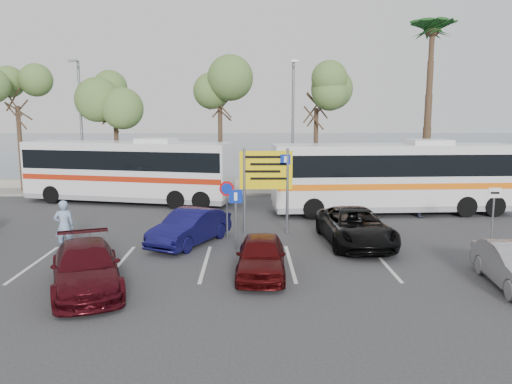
{
  "coord_description": "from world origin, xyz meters",
  "views": [
    {
      "loc": [
        0.3,
        -17.39,
        5.09
      ],
      "look_at": [
        0.58,
        3.0,
        1.81
      ],
      "focal_mm": 35.0,
      "sensor_mm": 36.0,
      "label": 1
    }
  ],
  "objects_px": {
    "street_lamp_left": "(81,120)",
    "pedestrian_far": "(421,199)",
    "coach_bus_left": "(128,173)",
    "pedestrian_near": "(64,226)",
    "street_lamp_right": "(293,120)",
    "suv_black": "(355,227)",
    "car_blue": "(190,227)",
    "car_maroon": "(86,267)",
    "direction_sign": "(266,177)",
    "coach_bus_right": "(392,179)",
    "car_red": "(261,256)"
  },
  "relations": [
    {
      "from": "direction_sign",
      "to": "car_red",
      "type": "bearing_deg",
      "value": -93.49
    },
    {
      "from": "street_lamp_right",
      "to": "coach_bus_left",
      "type": "height_order",
      "value": "street_lamp_right"
    },
    {
      "from": "car_blue",
      "to": "car_red",
      "type": "bearing_deg",
      "value": -27.92
    },
    {
      "from": "street_lamp_left",
      "to": "coach_bus_right",
      "type": "xyz_separation_m",
      "value": [
        17.5,
        -6.13,
        -2.87
      ]
    },
    {
      "from": "coach_bus_right",
      "to": "suv_black",
      "type": "distance_m",
      "value": 6.84
    },
    {
      "from": "street_lamp_left",
      "to": "pedestrian_far",
      "type": "bearing_deg",
      "value": -20.54
    },
    {
      "from": "direction_sign",
      "to": "car_red",
      "type": "distance_m",
      "value": 5.78
    },
    {
      "from": "street_lamp_left",
      "to": "suv_black",
      "type": "xyz_separation_m",
      "value": [
        14.41,
        -12.15,
        -3.9
      ]
    },
    {
      "from": "street_lamp_left",
      "to": "suv_black",
      "type": "bearing_deg",
      "value": -40.13
    },
    {
      "from": "car_maroon",
      "to": "street_lamp_right",
      "type": "bearing_deg",
      "value": 46.69
    },
    {
      "from": "direction_sign",
      "to": "car_blue",
      "type": "bearing_deg",
      "value": -150.54
    },
    {
      "from": "street_lamp_left",
      "to": "car_blue",
      "type": "bearing_deg",
      "value": -56.35
    },
    {
      "from": "direction_sign",
      "to": "pedestrian_near",
      "type": "distance_m",
      "value": 8.09
    },
    {
      "from": "car_maroon",
      "to": "street_lamp_left",
      "type": "bearing_deg",
      "value": 88.41
    },
    {
      "from": "car_red",
      "to": "pedestrian_far",
      "type": "distance_m",
      "value": 11.93
    },
    {
      "from": "pedestrian_near",
      "to": "pedestrian_far",
      "type": "bearing_deg",
      "value": -176.02
    },
    {
      "from": "street_lamp_right",
      "to": "coach_bus_left",
      "type": "bearing_deg",
      "value": -162.37
    },
    {
      "from": "suv_black",
      "to": "pedestrian_near",
      "type": "bearing_deg",
      "value": -178.89
    },
    {
      "from": "car_red",
      "to": "pedestrian_near",
      "type": "bearing_deg",
      "value": 161.1
    },
    {
      "from": "coach_bus_right",
      "to": "pedestrian_far",
      "type": "height_order",
      "value": "coach_bus_right"
    },
    {
      "from": "suv_black",
      "to": "pedestrian_near",
      "type": "height_order",
      "value": "pedestrian_near"
    },
    {
      "from": "car_blue",
      "to": "pedestrian_far",
      "type": "height_order",
      "value": "pedestrian_far"
    },
    {
      "from": "car_maroon",
      "to": "coach_bus_right",
      "type": "bearing_deg",
      "value": 22.65
    },
    {
      "from": "coach_bus_left",
      "to": "street_lamp_right",
      "type": "bearing_deg",
      "value": 17.63
    },
    {
      "from": "coach_bus_left",
      "to": "coach_bus_right",
      "type": "bearing_deg",
      "value": -12.54
    },
    {
      "from": "suv_black",
      "to": "pedestrian_far",
      "type": "bearing_deg",
      "value": 46.6
    },
    {
      "from": "pedestrian_far",
      "to": "car_maroon",
      "type": "bearing_deg",
      "value": 127.2
    },
    {
      "from": "coach_bus_right",
      "to": "car_red",
      "type": "height_order",
      "value": "coach_bus_right"
    },
    {
      "from": "coach_bus_left",
      "to": "coach_bus_right",
      "type": "relative_size",
      "value": 1.0
    },
    {
      "from": "street_lamp_left",
      "to": "coach_bus_left",
      "type": "relative_size",
      "value": 0.67
    },
    {
      "from": "street_lamp_right",
      "to": "direction_sign",
      "type": "relative_size",
      "value": 2.23
    },
    {
      "from": "car_blue",
      "to": "pedestrian_far",
      "type": "bearing_deg",
      "value": 51.9
    },
    {
      "from": "car_blue",
      "to": "car_maroon",
      "type": "bearing_deg",
      "value": -88.77
    },
    {
      "from": "street_lamp_right",
      "to": "direction_sign",
      "type": "xyz_separation_m",
      "value": [
        -2.0,
        -10.32,
        -2.17
      ]
    },
    {
      "from": "coach_bus_left",
      "to": "pedestrian_near",
      "type": "relative_size",
      "value": 6.27
    },
    {
      "from": "street_lamp_right",
      "to": "car_blue",
      "type": "height_order",
      "value": "street_lamp_right"
    },
    {
      "from": "car_blue",
      "to": "car_red",
      "type": "distance_m",
      "value": 4.64
    },
    {
      "from": "suv_black",
      "to": "pedestrian_far",
      "type": "relative_size",
      "value": 2.85
    },
    {
      "from": "street_lamp_left",
      "to": "direction_sign",
      "type": "relative_size",
      "value": 2.23
    },
    {
      "from": "car_maroon",
      "to": "pedestrian_near",
      "type": "xyz_separation_m",
      "value": [
        -2.09,
        4.04,
        0.29
      ]
    },
    {
      "from": "street_lamp_left",
      "to": "street_lamp_right",
      "type": "distance_m",
      "value": 13.0
    },
    {
      "from": "coach_bus_right",
      "to": "pedestrian_far",
      "type": "distance_m",
      "value": 1.74
    },
    {
      "from": "direction_sign",
      "to": "car_maroon",
      "type": "height_order",
      "value": "direction_sign"
    },
    {
      "from": "coach_bus_left",
      "to": "coach_bus_right",
      "type": "height_order",
      "value": "coach_bus_right"
    },
    {
      "from": "street_lamp_left",
      "to": "direction_sign",
      "type": "bearing_deg",
      "value": -43.17
    },
    {
      "from": "direction_sign",
      "to": "suv_black",
      "type": "height_order",
      "value": "direction_sign"
    },
    {
      "from": "car_blue",
      "to": "pedestrian_far",
      "type": "xyz_separation_m",
      "value": [
        10.73,
        5.0,
        0.2
      ]
    },
    {
      "from": "coach_bus_right",
      "to": "pedestrian_near",
      "type": "relative_size",
      "value": 6.3
    },
    {
      "from": "pedestrian_far",
      "to": "street_lamp_left",
      "type": "bearing_deg",
      "value": 69.39
    },
    {
      "from": "coach_bus_right",
      "to": "car_red",
      "type": "bearing_deg",
      "value": -125.22
    }
  ]
}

